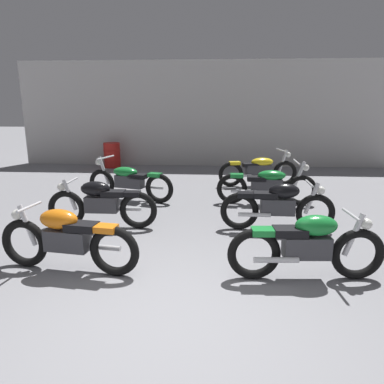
{
  "coord_description": "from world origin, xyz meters",
  "views": [
    {
      "loc": [
        0.46,
        -3.21,
        2.17
      ],
      "look_at": [
        0.0,
        3.25,
        0.55
      ],
      "focal_mm": 33.22,
      "sensor_mm": 36.0,
      "label": 1
    }
  ],
  "objects": [
    {
      "name": "oil_drum",
      "position": [
        -3.19,
        8.83,
        0.43
      ],
      "size": [
        0.59,
        0.59,
        0.85
      ],
      "color": "red",
      "rests_on": "ground"
    },
    {
      "name": "ground_plane",
      "position": [
        0.0,
        0.0,
        0.0
      ],
      "size": [
        60.0,
        60.0,
        0.0
      ],
      "primitive_type": "plane",
      "color": "gray"
    },
    {
      "name": "motorcycle_right_row_1",
      "position": [
        1.53,
        2.78,
        0.46
      ],
      "size": [
        1.97,
        0.48,
        0.88
      ],
      "color": "black",
      "rests_on": "ground"
    },
    {
      "name": "motorcycle_left_row_0",
      "position": [
        -1.48,
        1.02,
        0.46
      ],
      "size": [
        1.97,
        0.5,
        0.88
      ],
      "color": "black",
      "rests_on": "ground"
    },
    {
      "name": "motorcycle_right_row_3",
      "position": [
        1.58,
        6.27,
        0.45
      ],
      "size": [
        2.15,
        0.77,
        0.97
      ],
      "color": "black",
      "rests_on": "ground"
    },
    {
      "name": "motorcycle_left_row_2",
      "position": [
        -1.54,
        4.6,
        0.45
      ],
      "size": [
        2.11,
        0.86,
        0.97
      ],
      "color": "black",
      "rests_on": "ground"
    },
    {
      "name": "motorcycle_right_row_0",
      "position": [
        1.6,
        1.01,
        0.46
      ],
      "size": [
        1.97,
        0.49,
        0.88
      ],
      "color": "black",
      "rests_on": "ground"
    },
    {
      "name": "back_wall",
      "position": [
        0.0,
        9.47,
        1.8
      ],
      "size": [
        13.03,
        0.24,
        3.6
      ],
      "primitive_type": "cube",
      "color": "#BCBAB7",
      "rests_on": "ground"
    },
    {
      "name": "motorcycle_right_row_2",
      "position": [
        1.56,
        4.44,
        0.45
      ],
      "size": [
        2.17,
        0.68,
        0.97
      ],
      "color": "black",
      "rests_on": "ground"
    },
    {
      "name": "motorcycle_left_row_1",
      "position": [
        -1.57,
        2.71,
        0.46
      ],
      "size": [
        1.97,
        0.48,
        0.88
      ],
      "color": "black",
      "rests_on": "ground"
    }
  ]
}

